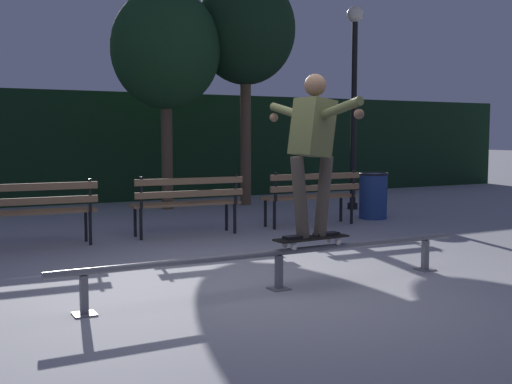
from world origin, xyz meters
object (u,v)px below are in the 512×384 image
(park_bench_right_center, at_px, (312,192))
(tree_behind_benches, at_px, (166,50))
(trash_can, at_px, (373,195))
(park_bench_leftmost, at_px, (33,207))
(grind_rail, at_px, (279,258))
(skateboard, at_px, (311,238))
(skateboarder, at_px, (313,141))
(lamp_post_right, at_px, (354,81))
(park_bench_left_center, at_px, (187,199))
(tree_far_right, at_px, (245,31))

(park_bench_right_center, relative_size, tree_behind_benches, 0.38)
(trash_can, bearing_deg, park_bench_leftmost, -177.41)
(grind_rail, distance_m, park_bench_right_center, 4.21)
(skateboard, distance_m, trash_can, 5.11)
(skateboarder, height_order, trash_can, skateboarder)
(skateboard, xyz_separation_m, lamp_post_right, (4.14, 4.91, 2.02))
(grind_rail, relative_size, tree_behind_benches, 1.01)
(grind_rail, xyz_separation_m, lamp_post_right, (4.51, 4.91, 2.18))
(lamp_post_right, bearing_deg, skateboarder, -130.12)
(grind_rail, relative_size, park_bench_right_center, 2.64)
(park_bench_left_center, distance_m, tree_far_right, 5.11)
(park_bench_right_center, xyz_separation_m, tree_far_right, (0.47, 3.22, 3.01))
(skateboarder, height_order, tree_far_right, tree_far_right)
(skateboarder, xyz_separation_m, trash_can, (3.61, 3.61, -0.98))
(park_bench_right_center, bearing_deg, tree_behind_benches, 110.38)
(park_bench_leftmost, relative_size, park_bench_right_center, 1.00)
(trash_can, bearing_deg, tree_far_right, 108.02)
(skateboard, bearing_deg, park_bench_right_center, 56.96)
(park_bench_left_center, bearing_deg, tree_behind_benches, 74.75)
(grind_rail, height_order, skateboard, skateboard)
(lamp_post_right, bearing_deg, park_bench_right_center, -141.50)
(park_bench_leftmost, bearing_deg, tree_behind_benches, 47.49)
(skateboarder, bearing_deg, grind_rail, -179.97)
(park_bench_right_center, bearing_deg, grind_rail, -127.17)
(skateboard, xyz_separation_m, park_bench_left_center, (0.06, 3.35, 0.08))
(trash_can, bearing_deg, tree_behind_benches, 131.17)
(skateboard, height_order, park_bench_right_center, park_bench_right_center)
(park_bench_right_center, relative_size, lamp_post_right, 0.42)
(grind_rail, bearing_deg, park_bench_leftmost, 116.82)
(grind_rail, xyz_separation_m, tree_far_right, (3.01, 6.58, 3.25))
(park_bench_right_center, xyz_separation_m, lamp_post_right, (1.96, 1.56, 1.94))
(tree_far_right, relative_size, lamp_post_right, 1.20)
(tree_behind_benches, height_order, lamp_post_right, tree_behind_benches)
(skateboard, xyz_separation_m, trash_can, (3.61, 3.61, -0.04))
(grind_rail, relative_size, park_bench_left_center, 2.64)
(tree_far_right, height_order, tree_behind_benches, tree_far_right)
(park_bench_right_center, bearing_deg, skateboarder, -123.00)
(park_bench_left_center, distance_m, park_bench_right_center, 2.12)
(skateboarder, distance_m, park_bench_right_center, 4.09)
(park_bench_leftmost, distance_m, tree_behind_benches, 5.13)
(park_bench_left_center, bearing_deg, tree_far_right, 51.29)
(park_bench_left_center, distance_m, lamp_post_right, 4.78)
(grind_rail, relative_size, skateboard, 5.40)
(skateboard, xyz_separation_m, tree_far_right, (2.65, 6.58, 3.09))
(skateboarder, height_order, park_bench_left_center, skateboarder)
(park_bench_left_center, height_order, tree_behind_benches, tree_behind_benches)
(park_bench_left_center, relative_size, tree_behind_benches, 0.38)
(park_bench_right_center, bearing_deg, lamp_post_right, 38.50)
(trash_can, bearing_deg, park_bench_left_center, -175.87)
(park_bench_right_center, relative_size, tree_far_right, 0.34)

